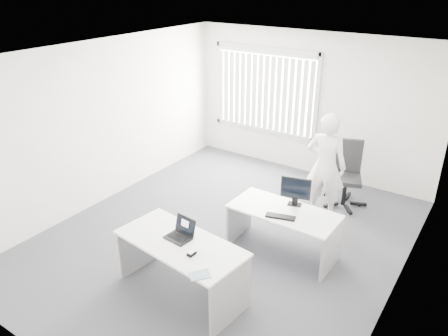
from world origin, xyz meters
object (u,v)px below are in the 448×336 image
Objects in this scene: desk_near at (181,256)px; desk_far at (283,222)px; office_chair at (345,185)px; monitor at (296,191)px; person at (326,166)px; laptop at (178,230)px.

desk_near is 1.13× the size of desk_far.
office_chair is (0.24, 1.94, -0.15)m from desk_far.
desk_far is 0.48m from monitor.
desk_near is 1.91m from monitor.
person is 2.92m from laptop.
laptop reaches higher than desk_near.
person is 5.67× the size of laptop.
desk_far is 1.96m from office_chair.
desk_near is at bearing -24.51° from laptop.
laptop reaches higher than desk_far.
person is at bearing 88.41° from desk_far.
monitor is at bearing 84.10° from person.
office_chair is (0.90, 3.44, -0.19)m from desk_near.
person is at bearing 82.43° from desk_near.
monitor reaches higher than desk_far.
desk_near is 0.34m from laptop.
person is (-0.18, -0.59, 0.54)m from office_chair.
office_chair is at bearing -111.99° from person.
desk_near is 4.04× the size of monitor.
office_chair is 0.64× the size of person.
desk_near reaches higher than desk_far.
desk_near is at bearing -125.74° from office_chair.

